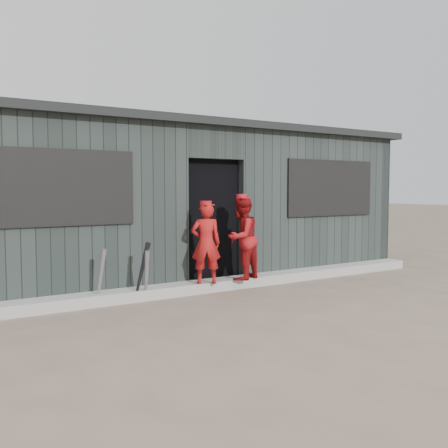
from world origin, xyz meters
TOP-DOWN VIEW (x-y plane):
  - ground at (0.00, 0.00)m, footprint 80.00×80.00m
  - curb at (0.00, 1.82)m, footprint 8.00×0.36m
  - bat_left at (-1.97, 1.71)m, footprint 0.14×0.26m
  - bat_mid at (-1.37, 1.60)m, footprint 0.13×0.28m
  - bat_right at (-1.43, 1.63)m, footprint 0.20×0.31m
  - player_red_left at (-0.40, 1.66)m, footprint 0.51×0.43m
  - player_red_right at (0.22, 1.65)m, footprint 0.77×0.70m
  - player_grey_back at (0.32, 2.43)m, footprint 0.60×0.44m
  - dugout at (-0.00, 3.50)m, footprint 8.30×3.30m

SIDE VIEW (x-z plane):
  - ground at x=0.00m, z-range 0.00..0.00m
  - curb at x=0.00m, z-range 0.00..0.15m
  - bat_mid at x=-1.37m, z-range 0.00..0.72m
  - bat_left at x=-1.97m, z-range 0.00..0.77m
  - bat_right at x=-1.43m, z-range 0.00..0.83m
  - player_grey_back at x=0.32m, z-range 0.00..1.13m
  - player_red_left at x=-0.40m, z-range 0.15..1.34m
  - player_red_right at x=0.22m, z-range 0.15..1.43m
  - dugout at x=0.00m, z-range -0.02..2.60m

